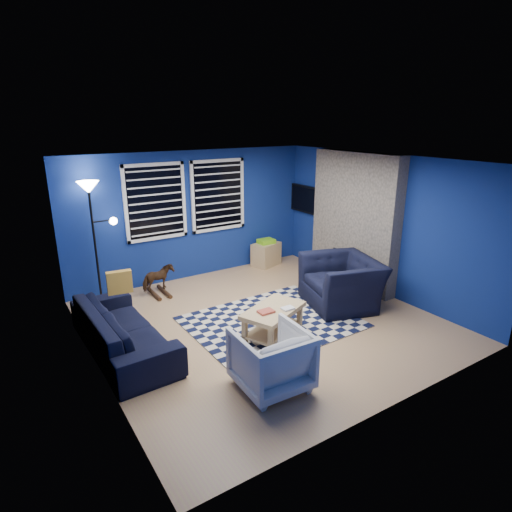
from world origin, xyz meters
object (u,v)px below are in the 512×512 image
Objects in this scene: armchair_bent at (271,359)px; rocking_horse at (158,278)px; sofa at (123,330)px; floor_lamp at (92,204)px; coffee_table at (273,317)px; cabinet at (266,254)px; armchair_big at (342,282)px; tv at (307,200)px.

armchair_bent is 3.42m from rocking_horse.
sofa is 1.06× the size of floor_lamp.
coffee_table is at bearing -114.68° from sofa.
coffee_table is at bearing -57.29° from floor_lamp.
coffee_table is 1.61× the size of cabinet.
sofa is 2.69× the size of armchair_bent.
coffee_table is at bearing -140.93° from cabinet.
coffee_table is at bearing -123.59° from armchair_bent.
armchair_bent is (-2.36, -1.30, -0.04)m from armchair_big.
armchair_big is 4.37m from floor_lamp.
sofa is at bearing 134.92° from rocking_horse.
rocking_horse is at bearing -85.52° from armchair_bent.
armchair_big is at bearing 11.12° from coffee_table.
rocking_horse is at bearing -114.50° from armchair_big.
armchair_bent is at bearing 171.04° from rocking_horse.
armchair_bent is 4.08m from floor_lamp.
cabinet is (0.08, 2.42, -0.15)m from armchair_big.
armchair_bent is at bearing -133.76° from tv.
rocking_horse is at bearing 108.69° from coffee_table.
armchair_big is at bearing -141.46° from rocking_horse.
floor_lamp is at bearing 61.77° from rocking_horse.
sofa reaches higher than coffee_table.
sofa is 2.10m from coffee_table.
armchair_big is 2.22× the size of rocking_horse.
armchair_big is at bearing -99.77° from sofa.
armchair_bent reaches higher than rocking_horse.
floor_lamp is at bearing -109.21° from armchair_big.
sofa reaches higher than rocking_horse.
armchair_bent is at bearing -45.07° from armchair_big.
armchair_big reaches higher than armchair_bent.
coffee_table is 3.53m from floor_lamp.
cabinet is at bearing -64.36° from sofa.
cabinet is at bearing 164.02° from tv.
floor_lamp reaches higher than armchair_big.
armchair_bent is 1.19× the size of cabinet.
tv reaches higher than rocking_horse.
tv reaches higher than cabinet.
tv is at bearing 43.71° from coffee_table.
tv is at bearing -100.11° from rocking_horse.
rocking_horse is (1.11, 1.64, -0.01)m from sofa.
armchair_big is at bearing -113.84° from tv.
armchair_bent is at bearing -126.18° from coffee_table.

